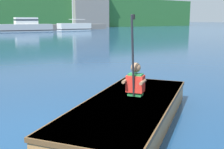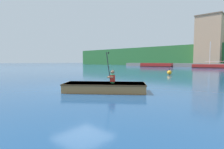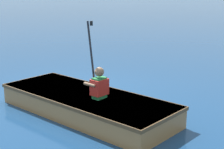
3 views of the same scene
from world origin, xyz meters
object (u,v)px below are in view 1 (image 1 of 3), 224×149
at_px(moored_boat_dock_center_far, 74,27).
at_px(person_paddler, 135,80).
at_px(moored_boat_dock_west_inner, 24,26).
at_px(rowboat_foreground, 128,112).

relative_size(moored_boat_dock_center_far, person_paddler, 5.15).
height_order(moored_boat_dock_west_inner, moored_boat_dock_center_far, moored_boat_dock_center_far).
bearing_deg(moored_boat_dock_west_inner, moored_boat_dock_center_far, 1.92).
bearing_deg(rowboat_foreground, moored_boat_dock_west_inner, 76.00).
height_order(moored_boat_dock_center_far, rowboat_foreground, moored_boat_dock_center_far).
relative_size(rowboat_foreground, person_paddler, 2.68).
distance_m(moored_boat_dock_center_far, rowboat_foreground, 41.23).
relative_size(moored_boat_dock_west_inner, rowboat_foreground, 2.21).
height_order(rowboat_foreground, person_paddler, person_paddler).
relative_size(moored_boat_dock_west_inner, moored_boat_dock_center_far, 1.15).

